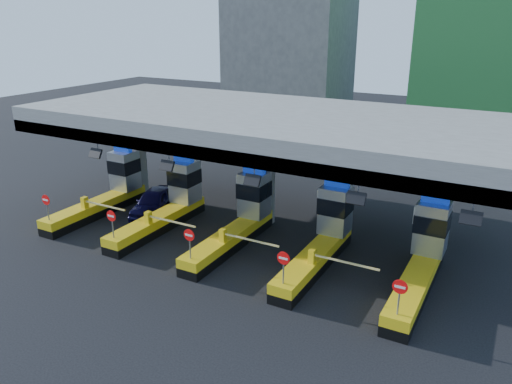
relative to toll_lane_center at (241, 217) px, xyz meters
The scene contains 9 objects.
ground 1.42m from the toll_lane_center, 90.42° to the right, with size 120.00×120.00×0.00m, color black.
toll_canopy 5.40m from the toll_lane_center, 90.02° to the left, with size 28.00×12.09×7.00m.
toll_lane_far_left 10.00m from the toll_lane_center, behind, with size 4.43×8.00×4.16m.
toll_lane_left 5.00m from the toll_lane_center, behind, with size 4.43×8.00×4.16m.
toll_lane_center is the anchor object (origin of this frame).
toll_lane_right 5.00m from the toll_lane_center, ahead, with size 4.43×8.00×4.16m.
toll_lane_far_right 10.00m from the toll_lane_center, ahead, with size 4.43×8.00×4.16m.
bg_building_concrete 39.11m from the toll_lane_center, 111.40° to the left, with size 14.00×10.00×18.00m, color #4C4C49.
van 7.04m from the toll_lane_center, behind, with size 1.92×4.76×1.62m, color black.
Camera 1 is at (13.26, -22.13, 12.13)m, focal length 35.00 mm.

